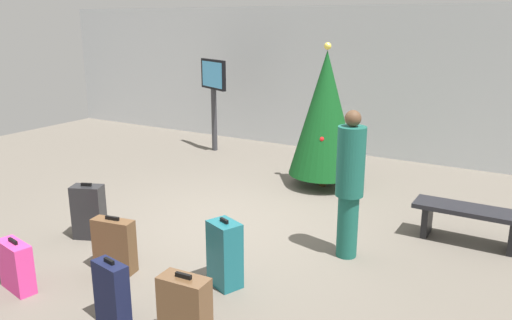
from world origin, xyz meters
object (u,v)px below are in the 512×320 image
waiting_bench (469,217)px  traveller_0 (350,181)px  holiday_tree (325,114)px  suitcase_4 (89,212)px  suitcase_3 (112,294)px  flight_info_kiosk (213,87)px  suitcase_0 (114,245)px  suitcase_5 (225,254)px  suitcase_2 (185,312)px  suitcase_1 (16,266)px

waiting_bench → traveller_0: (-1.21, -1.14, 0.60)m
holiday_tree → suitcase_4: (-1.79, -3.58, -0.91)m
waiting_bench → suitcase_3: size_ratio=2.05×
holiday_tree → flight_info_kiosk: holiday_tree is taller
suitcase_0 → suitcase_5: (1.28, 0.35, 0.06)m
flight_info_kiosk → waiting_bench: flight_info_kiosk is taller
waiting_bench → traveller_0: traveller_0 is taller
traveller_0 → suitcase_0: bearing=-141.6°
suitcase_2 → traveller_0: bearing=76.3°
holiday_tree → waiting_bench: bearing=-25.8°
suitcase_0 → suitcase_4: size_ratio=0.87×
flight_info_kiosk → traveller_0: bearing=-38.4°
holiday_tree → suitcase_4: bearing=-116.5°
traveller_0 → suitcase_2: (-0.59, -2.40, -0.62)m
suitcase_2 → suitcase_4: suitcase_4 is taller
traveller_0 → suitcase_1: (-2.72, -2.55, -0.68)m
traveller_0 → suitcase_3: size_ratio=2.68×
holiday_tree → suitcase_2: 4.92m
traveller_0 → suitcase_5: bearing=-122.8°
traveller_0 → suitcase_1: 3.79m
suitcase_2 → suitcase_3: 0.79m
traveller_0 → suitcase_1: size_ratio=3.11×
suitcase_0 → holiday_tree: bearing=78.6°
suitcase_5 → waiting_bench: bearing=50.1°
flight_info_kiosk → suitcase_1: size_ratio=3.43×
waiting_bench → suitcase_0: bearing=-139.8°
suitcase_0 → suitcase_1: 1.02m
flight_info_kiosk → suitcase_0: (2.25, -5.18, -1.09)m
suitcase_1 → suitcase_5: size_ratio=0.75×
traveller_0 → suitcase_5: traveller_0 is taller
suitcase_2 → suitcase_5: size_ratio=0.90×
flight_info_kiosk → suitcase_3: flight_info_kiosk is taller
suitcase_5 → suitcase_2: bearing=-74.8°
flight_info_kiosk → suitcase_5: flight_info_kiosk is taller
holiday_tree → waiting_bench: size_ratio=1.77×
waiting_bench → suitcase_0: size_ratio=2.09×
waiting_bench → traveller_0: size_ratio=0.76×
flight_info_kiosk → suitcase_1: flight_info_kiosk is taller
holiday_tree → suitcase_1: size_ratio=4.22×
holiday_tree → suitcase_5: holiday_tree is taller
holiday_tree → suitcase_0: (-0.82, -4.08, -0.96)m
waiting_bench → holiday_tree: bearing=154.2°
holiday_tree → traveller_0: size_ratio=1.36×
flight_info_kiosk → suitcase_3: bearing=-63.2°
suitcase_1 → suitcase_5: suitcase_5 is taller
traveller_0 → flight_info_kiosk: bearing=141.6°
flight_info_kiosk → traveller_0: 5.62m
flight_info_kiosk → traveller_0: flight_info_kiosk is taller
holiday_tree → suitcase_3: bearing=-90.5°
traveller_0 → suitcase_1: traveller_0 is taller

